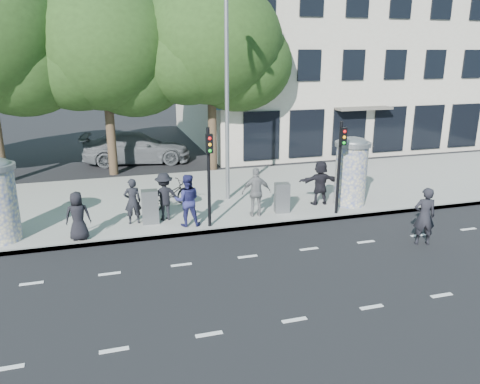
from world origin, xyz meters
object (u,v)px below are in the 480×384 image
object	(u,v)px
ad_column_right	(351,169)
cabinet_left	(150,207)
bicycle	(170,195)
ped_f	(320,183)
ped_c	(187,200)
ped_e	(256,192)
man_road	(424,216)
traffic_pole_far	(340,158)
ped_a	(78,216)
car_right	(137,148)
traffic_pole_near	(209,167)
ped_d	(164,197)
street_lamp	(227,82)
ped_b	(133,201)
cabinet_right	(282,198)

from	to	relation	value
ad_column_right	cabinet_left	world-z (taller)	ad_column_right
bicycle	ped_f	bearing A→B (deg)	-130.56
ped_c	ped_e	world-z (taller)	ped_c
ped_c	man_road	xyz separation A→B (m)	(6.93, -3.36, -0.12)
traffic_pole_far	ped_c	world-z (taller)	traffic_pole_far
ped_a	ped_c	world-z (taller)	ped_c
man_road	cabinet_left	xyz separation A→B (m)	(-8.12, 3.96, -0.19)
ped_a	ped_c	size ratio (longest dim) A/B	0.87
ped_c	car_right	xyz separation A→B (m)	(-0.86, 10.81, -0.22)
ped_a	man_road	bearing A→B (deg)	163.37
traffic_pole_near	bicycle	size ratio (longest dim) A/B	1.71
car_right	ped_c	bearing A→B (deg)	-169.07
ped_d	ped_a	bearing A→B (deg)	13.14
cabinet_left	car_right	bearing A→B (deg)	91.57
street_lamp	ped_c	size ratio (longest dim) A/B	4.42
street_lamp	ped_b	bearing A→B (deg)	-155.42
bicycle	cabinet_left	xyz separation A→B (m)	(-0.90, -1.47, 0.07)
bicycle	cabinet_left	distance (m)	1.72
cabinet_left	cabinet_right	distance (m)	4.81
ped_e	ped_f	bearing A→B (deg)	-159.49
street_lamp	ped_d	bearing A→B (deg)	-148.55
street_lamp	ped_e	size ratio (longest dim) A/B	4.45
traffic_pole_near	bicycle	xyz separation A→B (m)	(-1.00, 2.41, -1.56)
traffic_pole_near	ped_d	distance (m)	2.17
street_lamp	man_road	xyz separation A→B (m)	(4.82, -5.86, -3.86)
ad_column_right	traffic_pole_far	distance (m)	1.52
cabinet_left	ped_a	bearing A→B (deg)	-155.67
traffic_pole_far	bicycle	distance (m)	6.47
ped_a	man_road	xyz separation A→B (m)	(10.45, -3.08, -0.00)
street_lamp	ped_a	size ratio (longest dim) A/B	5.07
cabinet_left	car_right	xyz separation A→B (m)	(0.34, 10.21, 0.09)
street_lamp	ped_f	world-z (taller)	street_lamp
ped_d	car_right	world-z (taller)	ped_d
ped_a	cabinet_right	distance (m)	7.17
ped_d	cabinet_right	bearing A→B (deg)	166.89
traffic_pole_near	bicycle	bearing A→B (deg)	112.56
ped_f	car_right	bearing A→B (deg)	-54.44
ped_d	ad_column_right	bearing A→B (deg)	170.40
ad_column_right	bicycle	size ratio (longest dim) A/B	1.34
traffic_pole_near	traffic_pole_far	xyz separation A→B (m)	(4.80, 0.00, 0.00)
ped_c	car_right	size ratio (longest dim) A/B	0.31
ad_column_right	traffic_pole_far	world-z (taller)	traffic_pole_far
traffic_pole_far	street_lamp	distance (m)	5.12
street_lamp	cabinet_right	world-z (taller)	street_lamp
cabinet_right	man_road	bearing A→B (deg)	-40.51
ad_column_right	traffic_pole_near	size ratio (longest dim) A/B	0.78
ped_b	cabinet_right	world-z (taller)	ped_b
man_road	bicycle	size ratio (longest dim) A/B	0.94
traffic_pole_far	ped_d	bearing A→B (deg)	169.49
ad_column_right	ped_c	xyz separation A→B (m)	(-6.50, -0.56, -0.48)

